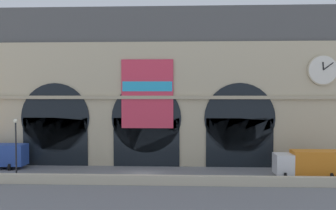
# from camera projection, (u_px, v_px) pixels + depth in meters

# --- Properties ---
(ground_plane) EXTENTS (200.00, 200.00, 0.00)m
(ground_plane) POSITION_uv_depth(u_px,v_px,m) (142.00, 175.00, 41.51)
(ground_plane) COLOR slate
(quay_parapet_wall) EXTENTS (90.00, 0.70, 1.02)m
(quay_parapet_wall) POSITION_uv_depth(u_px,v_px,m) (137.00, 180.00, 37.18)
(quay_parapet_wall) COLOR beige
(quay_parapet_wall) RESTS_ON ground
(station_building) EXTENTS (51.31, 6.40, 21.20)m
(station_building) POSITION_uv_depth(u_px,v_px,m) (149.00, 88.00, 49.13)
(station_building) COLOR #BCAD8C
(station_building) RESTS_ON ground
(box_truck_east) EXTENTS (7.50, 2.91, 3.12)m
(box_truck_east) POSITION_uv_depth(u_px,v_px,m) (308.00, 163.00, 40.20)
(box_truck_east) COLOR white
(box_truck_east) RESTS_ON ground
(street_lamp_quayside) EXTENTS (0.44, 0.44, 6.90)m
(street_lamp_quayside) POSITION_uv_depth(u_px,v_px,m) (16.00, 141.00, 38.41)
(street_lamp_quayside) COLOR black
(street_lamp_quayside) RESTS_ON ground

